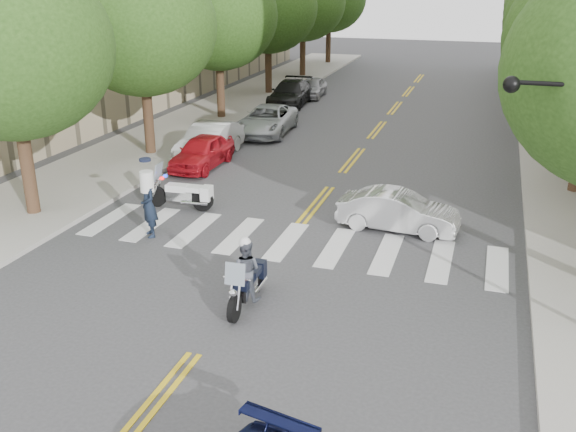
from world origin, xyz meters
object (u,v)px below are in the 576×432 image
at_px(motorcycle_parked, 185,194).
at_px(officer_standing, 149,205).
at_px(convertible, 398,211).
at_px(motorcycle_police, 246,274).

relative_size(motorcycle_parked, officer_standing, 1.22).
bearing_deg(motorcycle_parked, convertible, -90.31).
bearing_deg(convertible, officer_standing, 116.01).
bearing_deg(convertible, motorcycle_police, 159.66).
relative_size(officer_standing, convertible, 0.53).
relative_size(motorcycle_police, motorcycle_parked, 0.91).
distance_m(motorcycle_police, convertible, 6.67).
height_order(motorcycle_parked, convertible, motorcycle_parked).
bearing_deg(officer_standing, motorcycle_police, 9.91).
distance_m(motorcycle_parked, convertible, 7.31).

